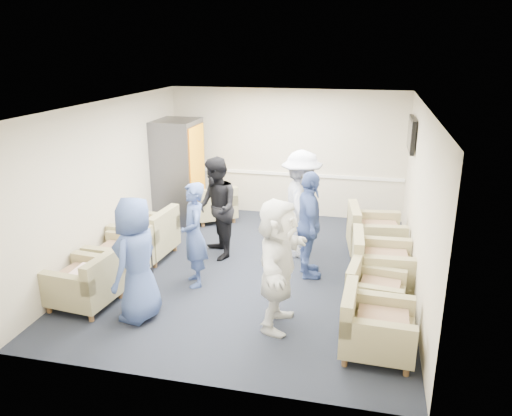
% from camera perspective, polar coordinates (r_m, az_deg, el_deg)
% --- Properties ---
extents(floor, '(6.00, 6.00, 0.00)m').
position_cam_1_polar(floor, '(8.33, -0.29, -7.05)').
color(floor, black).
rests_on(floor, ground).
extents(ceiling, '(6.00, 6.00, 0.00)m').
position_cam_1_polar(ceiling, '(7.58, -0.32, 11.75)').
color(ceiling, white).
rests_on(ceiling, back_wall).
extents(back_wall, '(5.00, 0.02, 2.70)m').
position_cam_1_polar(back_wall, '(10.71, 3.42, 6.27)').
color(back_wall, beige).
rests_on(back_wall, floor).
extents(front_wall, '(5.00, 0.02, 2.70)m').
position_cam_1_polar(front_wall, '(5.16, -8.07, -7.21)').
color(front_wall, beige).
rests_on(front_wall, floor).
extents(left_wall, '(0.02, 6.00, 2.70)m').
position_cam_1_polar(left_wall, '(8.75, -16.46, 2.86)').
color(left_wall, beige).
rests_on(left_wall, floor).
extents(right_wall, '(0.02, 6.00, 2.70)m').
position_cam_1_polar(right_wall, '(7.69, 18.14, 0.64)').
color(right_wall, beige).
rests_on(right_wall, floor).
extents(chair_rail, '(4.98, 0.04, 0.06)m').
position_cam_1_polar(chair_rail, '(10.79, 3.36, 3.91)').
color(chair_rail, white).
rests_on(chair_rail, back_wall).
extents(tv, '(0.10, 1.00, 0.58)m').
position_cam_1_polar(tv, '(9.28, 17.34, 8.04)').
color(tv, black).
rests_on(tv, right_wall).
extents(armchair_left_near, '(0.94, 0.94, 0.68)m').
position_cam_1_polar(armchair_left_near, '(7.49, -18.71, -8.22)').
color(armchair_left_near, '#8F855C').
rests_on(armchair_left_near, floor).
extents(armchair_left_mid, '(0.88, 0.88, 0.68)m').
position_cam_1_polar(armchair_left_mid, '(8.22, -14.89, -5.49)').
color(armchair_left_mid, '#8F855C').
rests_on(armchair_left_mid, floor).
extents(armchair_left_far, '(0.99, 0.99, 0.74)m').
position_cam_1_polar(armchair_left_far, '(8.88, -12.22, -3.25)').
color(armchair_left_far, '#8F855C').
rests_on(armchair_left_far, floor).
extents(armchair_right_near, '(0.88, 0.88, 0.68)m').
position_cam_1_polar(armchair_right_near, '(6.26, 13.19, -13.22)').
color(armchair_right_near, '#8F855C').
rests_on(armchair_right_near, floor).
extents(armchair_right_midnear, '(0.84, 0.84, 0.60)m').
position_cam_1_polar(armchair_right_midnear, '(7.14, 13.12, -9.39)').
color(armchair_right_midnear, '#8F855C').
rests_on(armchair_right_midnear, floor).
extents(armchair_right_midfar, '(0.96, 0.96, 0.73)m').
position_cam_1_polar(armchair_right_midfar, '(7.84, 13.75, -6.37)').
color(armchair_right_midfar, '#8F855C').
rests_on(armchair_right_midfar, floor).
extents(armchair_right_far, '(1.05, 1.05, 0.75)m').
position_cam_1_polar(armchair_right_far, '(9.01, 13.10, -2.98)').
color(armchair_right_far, '#8F855C').
rests_on(armchair_right_far, floor).
extents(armchair_corner, '(1.15, 1.15, 0.66)m').
position_cam_1_polar(armchair_corner, '(10.51, -4.80, 0.25)').
color(armchair_corner, '#8F855C').
rests_on(armchair_corner, floor).
extents(vending_machine, '(0.86, 1.00, 2.12)m').
position_cam_1_polar(vending_machine, '(10.47, -8.87, 4.18)').
color(vending_machine, '#52525A').
rests_on(vending_machine, floor).
extents(backpack, '(0.31, 0.24, 0.50)m').
position_cam_1_polar(backpack, '(8.28, -12.98, -5.75)').
color(backpack, black).
rests_on(backpack, floor).
extents(pillow, '(0.32, 0.41, 0.12)m').
position_cam_1_polar(pillow, '(7.43, -18.88, -7.01)').
color(pillow, white).
rests_on(pillow, armchair_left_near).
extents(person_front_left, '(0.64, 0.90, 1.71)m').
position_cam_1_polar(person_front_left, '(6.78, -13.51, -5.75)').
color(person_front_left, '#3B518F').
rests_on(person_front_left, floor).
extents(person_mid_left, '(0.62, 0.71, 1.62)m').
position_cam_1_polar(person_mid_left, '(7.60, -7.10, -3.07)').
color(person_mid_left, '#3B518F').
rests_on(person_mid_left, floor).
extents(person_back_left, '(1.02, 1.08, 1.77)m').
position_cam_1_polar(person_back_left, '(8.55, -4.58, -0.06)').
color(person_back_left, black).
rests_on(person_back_left, floor).
extents(person_back_right, '(1.00, 1.36, 1.87)m').
position_cam_1_polar(person_back_right, '(8.60, 5.16, 0.41)').
color(person_back_right, silver).
rests_on(person_back_right, floor).
extents(person_mid_right, '(0.66, 1.08, 1.72)m').
position_cam_1_polar(person_mid_right, '(7.84, 6.08, -1.98)').
color(person_mid_right, '#3B518F').
rests_on(person_mid_right, floor).
extents(person_front_right, '(0.56, 1.64, 1.76)m').
position_cam_1_polar(person_front_right, '(6.41, 2.51, -6.46)').
color(person_front_right, white).
rests_on(person_front_right, floor).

